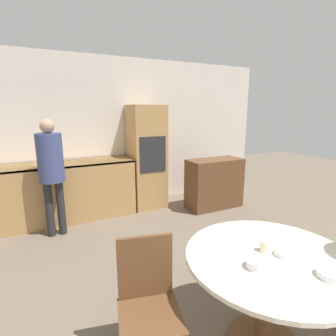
# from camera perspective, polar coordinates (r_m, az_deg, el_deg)

# --- Properties ---
(wall_back) EXTENTS (6.06, 0.05, 2.60)m
(wall_back) POSITION_cam_1_polar(r_m,az_deg,el_deg) (4.77, -11.67, 7.29)
(wall_back) COLOR silver
(wall_back) RESTS_ON ground_plane
(kitchen_counter) EXTENTS (2.33, 0.60, 0.92)m
(kitchen_counter) POSITION_cam_1_polar(r_m,az_deg,el_deg) (4.43, -22.84, -4.76)
(kitchen_counter) COLOR tan
(kitchen_counter) RESTS_ON ground_plane
(oven_unit) EXTENTS (0.58, 0.59, 1.80)m
(oven_unit) POSITION_cam_1_polar(r_m,az_deg,el_deg) (4.65, -4.70, 2.39)
(oven_unit) COLOR tan
(oven_unit) RESTS_ON ground_plane
(sideboard) EXTENTS (0.98, 0.45, 0.87)m
(sideboard) POSITION_cam_1_polar(r_m,az_deg,el_deg) (4.74, 10.03, -3.30)
(sideboard) COLOR brown
(sideboard) RESTS_ON ground_plane
(dining_table) EXTENTS (1.17, 1.17, 0.74)m
(dining_table) POSITION_cam_1_polar(r_m,az_deg,el_deg) (2.13, 20.97, -22.15)
(dining_table) COLOR brown
(dining_table) RESTS_ON ground_plane
(chair_far_left) EXTENTS (0.48, 0.48, 0.89)m
(chair_far_left) POSITION_cam_1_polar(r_m,az_deg,el_deg) (1.95, -4.45, -26.17)
(chair_far_left) COLOR brown
(chair_far_left) RESTS_ON ground_plane
(person_standing) EXTENTS (0.33, 0.33, 1.60)m
(person_standing) POSITION_cam_1_polar(r_m,az_deg,el_deg) (3.81, -24.12, 0.50)
(person_standing) COLOR #262628
(person_standing) RESTS_ON ground_plane
(cup) EXTENTS (0.06, 0.06, 0.08)m
(cup) POSITION_cam_1_polar(r_m,az_deg,el_deg) (2.05, 20.20, -15.71)
(cup) COLOR beige
(cup) RESTS_ON dining_table
(bowl_near) EXTENTS (0.12, 0.12, 0.04)m
(bowl_near) POSITION_cam_1_polar(r_m,az_deg,el_deg) (2.05, 23.91, -16.60)
(bowl_near) COLOR silver
(bowl_near) RESTS_ON dining_table
(bowl_centre) EXTENTS (0.13, 0.13, 0.05)m
(bowl_centre) POSITION_cam_1_polar(r_m,az_deg,el_deg) (1.85, 18.69, -19.18)
(bowl_centre) COLOR silver
(bowl_centre) RESTS_ON dining_table
(bowl_far) EXTENTS (0.16, 0.16, 0.04)m
(bowl_far) POSITION_cam_1_polar(r_m,az_deg,el_deg) (1.95, 31.89, -19.03)
(bowl_far) COLOR silver
(bowl_far) RESTS_ON dining_table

